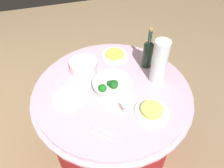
# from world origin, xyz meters

# --- Properties ---
(ground_plane) EXTENTS (6.00, 6.00, 0.00)m
(ground_plane) POSITION_xyz_m (0.00, 0.00, 0.00)
(ground_plane) COLOR #9E7F5B
(buffet_table) EXTENTS (1.16, 1.16, 0.74)m
(buffet_table) POSITION_xyz_m (0.00, 0.00, 0.38)
(buffet_table) COLOR maroon
(buffet_table) RESTS_ON ground_plane
(broccoli_bowl) EXTENTS (0.28, 0.28, 0.11)m
(broccoli_bowl) POSITION_xyz_m (0.00, -0.00, 0.78)
(broccoli_bowl) COLOR white
(broccoli_bowl) RESTS_ON buffet_table
(plate_stack) EXTENTS (0.21, 0.21, 0.09)m
(plate_stack) POSITION_xyz_m (0.25, 0.15, 0.79)
(plate_stack) COLOR white
(plate_stack) RESTS_ON buffet_table
(wine_bottle) EXTENTS (0.07, 0.07, 0.34)m
(wine_bottle) POSITION_xyz_m (0.17, -0.33, 0.87)
(wine_bottle) COLOR #1F3A27
(wine_bottle) RESTS_ON buffet_table
(decorative_fruit_vase) EXTENTS (0.11, 0.11, 0.34)m
(decorative_fruit_vase) POSITION_xyz_m (0.00, -0.34, 0.89)
(decorative_fruit_vase) COLOR silver
(decorative_fruit_vase) RESTS_ON buffet_table
(serving_tongs) EXTENTS (0.14, 0.15, 0.01)m
(serving_tongs) POSITION_xyz_m (-0.33, 0.15, 0.74)
(serving_tongs) COLOR silver
(serving_tongs) RESTS_ON buffet_table
(food_plate_fried_egg) EXTENTS (0.22, 0.22, 0.03)m
(food_plate_fried_egg) POSITION_xyz_m (0.36, -0.13, 0.75)
(food_plate_fried_egg) COLOR white
(food_plate_fried_egg) RESTS_ON buffet_table
(food_plate_rice) EXTENTS (0.22, 0.22, 0.03)m
(food_plate_rice) POSITION_xyz_m (0.00, 0.31, 0.75)
(food_plate_rice) COLOR white
(food_plate_rice) RESTS_ON buffet_table
(food_plate_noodles) EXTENTS (0.22, 0.22, 0.04)m
(food_plate_noodles) POSITION_xyz_m (-0.27, -0.19, 0.76)
(food_plate_noodles) COLOR white
(food_plate_noodles) RESTS_ON buffet_table
(label_placard_front) EXTENTS (0.05, 0.01, 0.05)m
(label_placard_front) POSITION_xyz_m (-0.20, -0.01, 0.77)
(label_placard_front) COLOR white
(label_placard_front) RESTS_ON buffet_table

